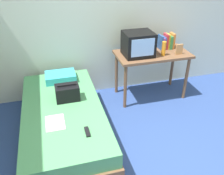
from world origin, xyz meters
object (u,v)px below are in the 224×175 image
at_px(magazine, 55,123).
at_px(desk, 152,59).
at_px(book_row, 166,42).
at_px(picture_frame, 179,49).
at_px(tv, 138,44).
at_px(handbag, 67,93).
at_px(remote_dark, 87,132).
at_px(water_bottle, 164,49).
at_px(pillow, 60,77).
at_px(bed, 64,123).

bearing_deg(magazine, desk, 32.18).
xyz_separation_m(book_row, picture_frame, (0.08, -0.29, -0.03)).
distance_m(tv, handbag, 1.32).
height_order(tv, handbag, tv).
xyz_separation_m(picture_frame, remote_dark, (-1.66, -1.12, -0.34)).
relative_size(water_bottle, book_row, 0.88).
bearing_deg(pillow, picture_frame, -4.94).
height_order(water_bottle, book_row, book_row).
height_order(water_bottle, picture_frame, water_bottle).
xyz_separation_m(desk, handbag, (-1.41, -0.56, -0.07)).
xyz_separation_m(magazine, remote_dark, (0.32, -0.26, 0.01)).
relative_size(desk, remote_dark, 7.44).
bearing_deg(bed, magazine, -109.11).
relative_size(handbag, remote_dark, 1.92).
bearing_deg(desk, book_row, 24.54).
relative_size(bed, book_row, 8.08).
bearing_deg(picture_frame, bed, -163.45).
height_order(water_bottle, remote_dark, water_bottle).
bearing_deg(magazine, handbag, 66.55).
bearing_deg(remote_dark, picture_frame, 33.94).
xyz_separation_m(desk, pillow, (-1.46, 0.00, -0.12)).
xyz_separation_m(tv, magazine, (-1.35, -1.00, -0.45)).
bearing_deg(tv, picture_frame, -12.56).
distance_m(water_bottle, book_row, 0.31).
xyz_separation_m(tv, picture_frame, (0.63, -0.14, -0.10)).
bearing_deg(handbag, magazine, -113.45).
bearing_deg(desk, picture_frame, -23.02).
xyz_separation_m(desk, book_row, (0.29, 0.13, 0.21)).
xyz_separation_m(desk, picture_frame, (0.37, -0.16, 0.18)).
relative_size(book_row, magazine, 0.85).
xyz_separation_m(tv, remote_dark, (-1.03, -1.26, -0.44)).
height_order(book_row, handbag, book_row).
relative_size(bed, water_bottle, 9.18).
bearing_deg(remote_dark, bed, 111.08).
bearing_deg(bed, book_row, 25.19).
height_order(book_row, picture_frame, book_row).
bearing_deg(book_row, water_bottle, -123.93).
distance_m(pillow, magazine, 1.03).
bearing_deg(bed, water_bottle, 19.87).
xyz_separation_m(water_bottle, remote_dark, (-1.41, -1.15, -0.37)).
bearing_deg(magazine, bed, 70.89).
distance_m(bed, water_bottle, 1.84).
bearing_deg(remote_dark, water_bottle, 39.15).
relative_size(pillow, magazine, 1.50).
height_order(pillow, handbag, handbag).
xyz_separation_m(bed, tv, (1.25, 0.70, 0.71)).
relative_size(desk, water_bottle, 5.32).
xyz_separation_m(handbag, remote_dark, (0.12, -0.71, -0.09)).
distance_m(handbag, magazine, 0.51).
bearing_deg(handbag, book_row, 22.09).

